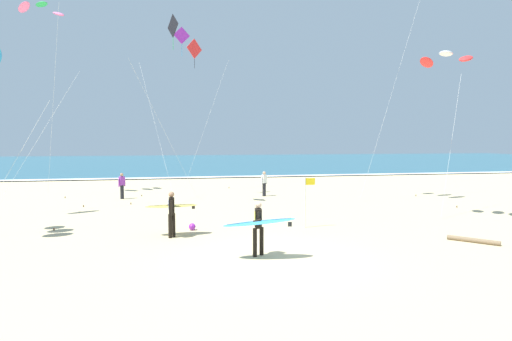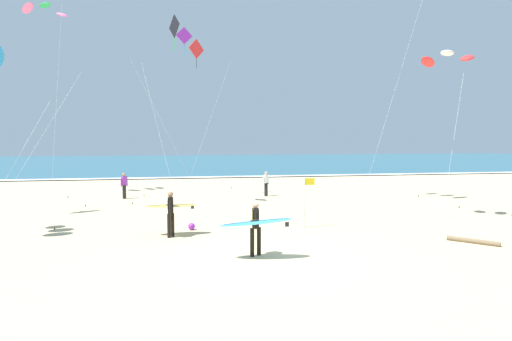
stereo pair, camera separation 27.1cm
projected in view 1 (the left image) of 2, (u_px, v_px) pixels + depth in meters
The scene contains 15 objects.
ground_plane at pixel (270, 259), 13.11m from camera, with size 160.00×160.00×0.00m, color #CCB789.
ocean_water at pixel (188, 162), 70.02m from camera, with size 160.00×60.00×0.08m, color #2D6075.
shoreline_foam at pixel (202, 177), 40.97m from camera, with size 160.00×1.42×0.01m, color white.
surfer_lead at pixel (259, 224), 13.20m from camera, with size 2.28×1.07×1.71m.
surfer_trailing at pixel (172, 209), 16.09m from camera, with size 1.96×0.95×1.71m.
kite_arc_ivory_near at pixel (446, 59), 19.29m from camera, with size 4.01×3.94×7.55m.
kite_diamond_scarlet_mid at pixel (192, 54), 27.03m from camera, with size 4.31×3.36×9.94m.
kite_diamond_charcoal_far at pixel (172, 33), 23.33m from camera, with size 2.37×4.88×10.33m.
kite_arc_emerald_high at pixel (42, 9), 28.01m from camera, with size 3.14×3.78×12.47m.
kite_diamond_violet_close at pixel (184, 42), 30.09m from camera, with size 3.98×0.96×11.44m.
bystander_purple_top at pixel (122, 186), 26.38m from camera, with size 0.39×0.37×1.59m.
bystander_white_top at pixel (264, 183), 27.72m from camera, with size 0.44×0.32×1.59m.
lifeguard_flag at pixel (306, 197), 17.73m from camera, with size 0.45×0.05×2.10m.
beach_ball at pixel (192, 227), 17.28m from camera, with size 0.28×0.28×0.28m, color purple.
driftwood_log at pixel (473, 240), 15.18m from camera, with size 0.16×0.16×1.70m, color #846B4C.
Camera 1 is at (-2.96, -12.55, 3.60)m, focal length 30.36 mm.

